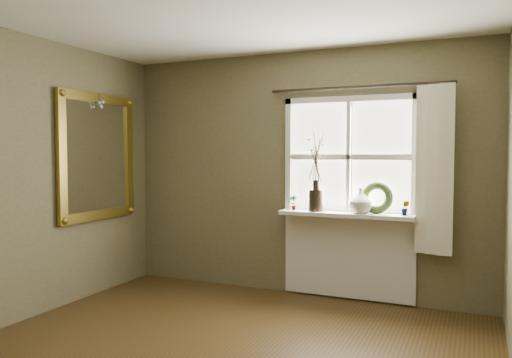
{
  "coord_description": "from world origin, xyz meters",
  "views": [
    {
      "loc": [
        1.74,
        -2.83,
        1.52
      ],
      "look_at": [
        -0.19,
        1.55,
        1.27
      ],
      "focal_mm": 35.0,
      "sensor_mm": 36.0,
      "label": 1
    }
  ],
  "objects": [
    {
      "name": "gilt_mirror",
      "position": [
        -1.96,
        1.37,
        1.48
      ],
      "size": [
        0.1,
        1.13,
        1.34
      ],
      "color": "white",
      "rests_on": "wall_left"
    },
    {
      "name": "window_apron",
      "position": [
        0.55,
        2.23,
        0.46
      ],
      "size": [
        1.36,
        0.04,
        0.88
      ],
      "primitive_type": "cube",
      "color": "silver",
      "rests_on": "ground"
    },
    {
      "name": "wreath",
      "position": [
        0.85,
        2.16,
        1.04
      ],
      "size": [
        0.34,
        0.18,
        0.33
      ],
      "primitive_type": "torus",
      "rotation": [
        1.36,
        0.0,
        -0.11
      ],
      "color": "#334A21",
      "rests_on": "window_sill"
    },
    {
      "name": "dark_jug",
      "position": [
        0.24,
        2.12,
        1.03
      ],
      "size": [
        0.19,
        0.19,
        0.23
      ],
      "primitive_type": "cylinder",
      "rotation": [
        0.0,
        0.0,
        0.28
      ],
      "color": "black",
      "rests_on": "window_sill"
    },
    {
      "name": "cream_vase",
      "position": [
        0.7,
        2.12,
        1.05
      ],
      "size": [
        0.31,
        0.31,
        0.25
      ],
      "primitive_type": "imported",
      "rotation": [
        0.0,
        0.0,
        -0.33
      ],
      "color": "silver",
      "rests_on": "window_sill"
    },
    {
      "name": "curtain",
      "position": [
        1.39,
        2.13,
        1.37
      ],
      "size": [
        0.36,
        0.12,
        1.59
      ],
      "primitive_type": "cube",
      "color": "silver",
      "rests_on": "wall_back"
    },
    {
      "name": "curtain_rod",
      "position": [
        0.65,
        2.17,
        2.18
      ],
      "size": [
        1.84,
        0.03,
        0.03
      ],
      "primitive_type": "cylinder",
      "rotation": [
        0.0,
        1.57,
        0.0
      ],
      "color": "black",
      "rests_on": "wall_back"
    },
    {
      "name": "window_sill",
      "position": [
        0.55,
        2.12,
        0.9
      ],
      "size": [
        1.36,
        0.26,
        0.04
      ],
      "primitive_type": "cube",
      "color": "silver",
      "rests_on": "wall_back"
    },
    {
      "name": "potted_plant_left",
      "position": [
        -0.01,
        2.12,
        1.0
      ],
      "size": [
        0.09,
        0.06,
        0.16
      ],
      "primitive_type": "imported",
      "rotation": [
        0.0,
        0.0,
        -0.05
      ],
      "color": "#334A21",
      "rests_on": "window_sill"
    },
    {
      "name": "wall_back",
      "position": [
        0.0,
        2.3,
        1.3
      ],
      "size": [
        4.0,
        0.1,
        2.6
      ],
      "primitive_type": "cube",
      "color": "brown",
      "rests_on": "ground"
    },
    {
      "name": "potted_plant_right",
      "position": [
        1.13,
        2.12,
        0.99
      ],
      "size": [
        0.09,
        0.08,
        0.15
      ],
      "primitive_type": "imported",
      "rotation": [
        0.0,
        0.0,
        -0.19
      ],
      "color": "#334A21",
      "rests_on": "window_sill"
    },
    {
      "name": "window_frame",
      "position": [
        0.55,
        2.23,
        1.48
      ],
      "size": [
        1.36,
        0.06,
        1.24
      ],
      "color": "silver",
      "rests_on": "wall_back"
    }
  ]
}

